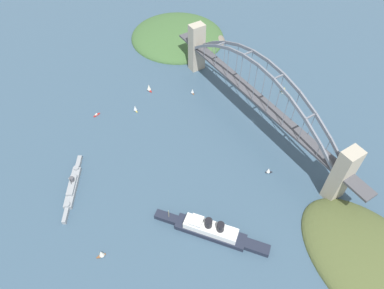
{
  "coord_description": "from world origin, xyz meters",
  "views": [
    {
      "loc": [
        -196.99,
        204.29,
        271.68
      ],
      "look_at": [
        0.0,
        79.95,
        8.0
      ],
      "focal_mm": 32.36,
      "sensor_mm": 36.0,
      "label": 1
    }
  ],
  "objects": [
    {
      "name": "small_boat_3",
      "position": [
        84.41,
        103.4,
        4.11
      ],
      "size": [
        7.16,
        4.15,
        8.71
      ],
      "color": "gold",
      "rests_on": "ground"
    },
    {
      "name": "small_boat_4",
      "position": [
        75.72,
        31.53,
        3.39
      ],
      "size": [
        6.64,
        4.13,
        7.28
      ],
      "color": "brown",
      "rests_on": "ground"
    },
    {
      "name": "small_boat_1",
      "position": [
        100.97,
        144.09,
        0.82
      ],
      "size": [
        3.49,
        8.52,
        2.34
      ],
      "color": "#B2231E",
      "rests_on": "ground"
    },
    {
      "name": "small_boat_2",
      "position": [
        -57.44,
        203.04,
        4.03
      ],
      "size": [
        4.74,
        7.92,
        8.76
      ],
      "color": "brown",
      "rests_on": "ground"
    },
    {
      "name": "naval_cruiser",
      "position": [
        19.28,
        200.29,
        3.0
      ],
      "size": [
        66.07,
        41.66,
        16.89
      ],
      "color": "gray",
      "rests_on": "ground"
    },
    {
      "name": "seaplane_taxiing_near_bridge",
      "position": [
        17.76,
        -62.64,
        2.13
      ],
      "size": [
        8.69,
        7.62,
        5.1
      ],
      "color": "#B7B7B2",
      "rests_on": "ground"
    },
    {
      "name": "headland_east_shore",
      "position": [
        190.89,
        -18.76,
        0.0
      ],
      "size": [
        136.17,
        132.18,
        28.33
      ],
      "color": "#3D6033",
      "rests_on": "ground"
    },
    {
      "name": "small_boat_0",
      "position": [
        -64.84,
        32.87,
        3.47
      ],
      "size": [
        4.98,
        6.36,
        7.38
      ],
      "color": "black",
      "rests_on": "ground"
    },
    {
      "name": "headland_west_shore",
      "position": [
        -188.54,
        20.29,
        0.0
      ],
      "size": [
        149.08,
        90.76,
        24.33
      ],
      "color": "#4C562D",
      "rests_on": "ground"
    },
    {
      "name": "small_boat_5",
      "position": [
        108.33,
        73.16,
        4.45
      ],
      "size": [
        8.87,
        5.01,
        9.53
      ],
      "color": "#B2231E",
      "rests_on": "ground"
    },
    {
      "name": "seaplane_second_in_formation",
      "position": [
        -35.26,
        -30.57,
        2.07
      ],
      "size": [
        11.02,
        9.57,
        4.81
      ],
      "color": "#B7B7B2",
      "rests_on": "ground"
    },
    {
      "name": "ground_plane",
      "position": [
        0.0,
        0.0,
        0.0
      ],
      "size": [
        1400.0,
        1400.0,
        0.0
      ],
      "primitive_type": "plane",
      "color": "#385166"
    },
    {
      "name": "ocean_liner",
      "position": [
        -88.48,
        116.81,
        5.88
      ],
      "size": [
        85.65,
        68.52,
        20.81
      ],
      "color": "#1E2333",
      "rests_on": "ground"
    },
    {
      "name": "harbor_arch_bridge",
      "position": [
        -0.0,
        -0.0,
        33.66
      ],
      "size": [
        292.0,
        17.83,
        78.58
      ],
      "color": "#ADA38E",
      "rests_on": "ground"
    }
  ]
}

